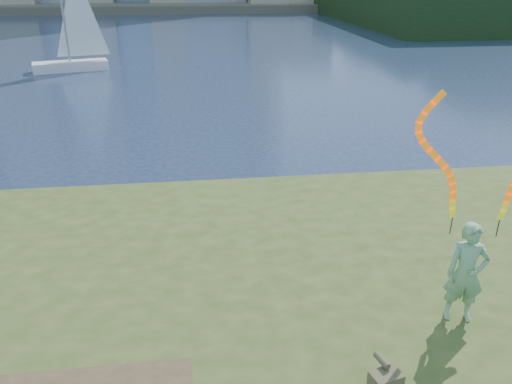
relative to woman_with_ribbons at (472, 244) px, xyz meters
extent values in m
plane|color=#18243C|center=(-3.84, 1.24, -2.20)|extent=(320.00, 320.00, 0.00)
cube|color=#344318|center=(-3.84, -0.76, -1.55)|extent=(14.00, 12.00, 0.30)
cube|color=#474234|center=(-3.84, 96.24, -1.60)|extent=(320.00, 40.00, 1.20)
imported|color=#1F6E24|center=(-0.01, -0.03, -0.52)|extent=(0.72, 0.56, 1.74)
cylinder|color=black|center=(-0.30, 0.17, 0.26)|extent=(0.02, 0.02, 0.30)
cylinder|color=black|center=(0.38, -0.01, 0.26)|extent=(0.02, 0.02, 0.30)
cube|color=#494229|center=(-1.80, -1.41, -1.25)|extent=(0.48, 0.38, 0.30)
cylinder|color=#494229|center=(-1.80, -1.21, -1.05)|extent=(0.17, 0.30, 0.10)
cube|color=silver|center=(-12.27, 28.77, -1.91)|extent=(4.97, 2.68, 0.66)
cylinder|color=gray|center=(-12.27, 28.77, 1.79)|extent=(0.13, 0.13, 7.21)
camera|label=1|loc=(-4.21, -6.34, 3.92)|focal=35.00mm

